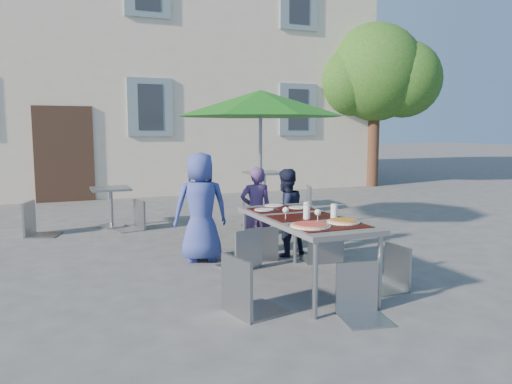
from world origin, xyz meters
name	(u,v)px	position (x,y,z in m)	size (l,w,h in m)	color
ground	(281,282)	(0.00, 0.00, 0.00)	(90.00, 90.00, 0.00)	#49494B
building	(124,26)	(0.00, 11.50, 4.85)	(13.60, 8.20, 11.10)	beige
tree	(375,74)	(6.55, 7.54, 3.25)	(3.60, 3.00, 4.70)	#482D1F
dining_table	(304,222)	(0.15, -0.23, 0.70)	(0.80, 1.85, 0.76)	#404044
pizza_near_left	(310,225)	(-0.05, -0.73, 0.77)	(0.39, 0.39, 0.03)	white
pizza_near_right	(343,221)	(0.35, -0.68, 0.77)	(0.32, 0.32, 0.03)	white
glassware	(313,211)	(0.20, -0.33, 0.83)	(0.57, 0.45, 0.15)	silver
place_settings	(279,207)	(0.16, 0.40, 0.76)	(0.69, 0.46, 0.01)	white
child_0	(201,207)	(-0.56, 1.19, 0.69)	(0.68, 0.44, 1.39)	#374698
child_1	(256,210)	(0.23, 1.30, 0.59)	(0.43, 0.28, 1.17)	#50356D
child_2	(285,212)	(0.55, 1.04, 0.58)	(0.56, 0.32, 1.15)	#171B33
chair_0	(243,223)	(-0.19, 0.67, 0.55)	(0.54, 0.54, 0.94)	#94989F
chair_1	(262,223)	(0.16, 0.92, 0.49)	(0.42, 0.42, 0.85)	gray
chair_2	(323,213)	(0.84, 0.56, 0.62)	(0.53, 0.54, 1.05)	gray
chair_3	(246,249)	(-0.70, -0.76, 0.61)	(0.56, 0.55, 1.03)	gray
chair_4	(391,242)	(0.95, -0.66, 0.51)	(0.41, 0.41, 0.88)	gray
chair_5	(362,259)	(0.22, -1.20, 0.53)	(0.47, 0.47, 0.91)	gray
patio_umbrella	(261,104)	(0.80, 2.49, 2.05)	(2.67, 2.67, 2.28)	#93969A
cafe_table_0	(111,202)	(-1.37, 3.91, 0.44)	(0.64, 0.64, 0.68)	#93969A
bg_chair_l_0	(35,197)	(-2.55, 3.64, 0.61)	(0.59, 0.59, 1.04)	gray
bg_chair_r_0	(133,197)	(-1.05, 3.56, 0.55)	(0.51, 0.51, 0.93)	gray
cafe_table_1	(264,183)	(1.83, 4.72, 0.55)	(0.73, 0.73, 0.79)	#93969A
bg_chair_l_1	(249,187)	(1.32, 4.31, 0.54)	(0.54, 0.54, 0.92)	gray
bg_chair_r_1	(304,183)	(2.49, 4.19, 0.58)	(0.55, 0.55, 0.98)	gray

